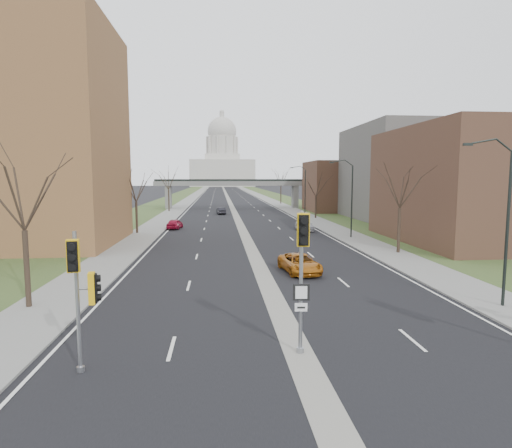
{
  "coord_description": "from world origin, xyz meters",
  "views": [
    {
      "loc": [
        -3.06,
        -14.69,
        6.83
      ],
      "look_at": [
        -0.73,
        11.99,
        3.9
      ],
      "focal_mm": 30.0,
      "sensor_mm": 36.0,
      "label": 1
    }
  ],
  "objects": [
    {
      "name": "median_strip",
      "position": [
        0.0,
        150.0,
        0.0
      ],
      "size": [
        1.2,
        600.0,
        0.02
      ],
      "primitive_type": "cube",
      "color": "gray",
      "rests_on": "ground"
    },
    {
      "name": "road_surface",
      "position": [
        0.0,
        150.0,
        0.01
      ],
      "size": [
        20.0,
        600.0,
        0.01
      ],
      "primitive_type": "cube",
      "color": "black",
      "rests_on": "ground"
    },
    {
      "name": "commercial_block_far",
      "position": [
        22.0,
        70.0,
        5.0
      ],
      "size": [
        14.0,
        14.0,
        10.0
      ],
      "primitive_type": "cube",
      "color": "brown",
      "rests_on": "ground"
    },
    {
      "name": "commercial_block_mid",
      "position": [
        28.0,
        52.0,
        7.5
      ],
      "size": [
        18.0,
        22.0,
        15.0
      ],
      "primitive_type": "cube",
      "color": "#5F5C57",
      "rests_on": "ground"
    },
    {
      "name": "capitol",
      "position": [
        0.0,
        320.0,
        18.6
      ],
      "size": [
        48.0,
        42.0,
        55.75
      ],
      "color": "beige",
      "rests_on": "ground"
    },
    {
      "name": "streetlight_far",
      "position": [
        10.99,
        58.0,
        6.95
      ],
      "size": [
        2.61,
        0.2,
        8.7
      ],
      "color": "black",
      "rests_on": "sidewalk_right"
    },
    {
      "name": "grass_verge_left",
      "position": [
        -18.0,
        150.0,
        0.05
      ],
      "size": [
        8.0,
        600.0,
        0.1
      ],
      "primitive_type": "cube",
      "color": "#2C4620",
      "rests_on": "ground"
    },
    {
      "name": "streetlight_mid",
      "position": [
        10.99,
        32.0,
        6.95
      ],
      "size": [
        2.61,
        0.2,
        8.7
      ],
      "color": "black",
      "rests_on": "sidewalk_right"
    },
    {
      "name": "car_right_near",
      "position": [
        2.72,
        15.18,
        0.67
      ],
      "size": [
        2.82,
        5.07,
        1.34
      ],
      "primitive_type": "imported",
      "rotation": [
        0.0,
        0.0,
        0.13
      ],
      "color": "#A95D12",
      "rests_on": "ground"
    },
    {
      "name": "grass_verge_right",
      "position": [
        18.0,
        150.0,
        0.05
      ],
      "size": [
        8.0,
        600.0,
        0.1
      ],
      "primitive_type": "cube",
      "color": "#2C4620",
      "rests_on": "ground"
    },
    {
      "name": "tree_right_c",
      "position": [
        13.0,
        95.0,
        7.04
      ],
      "size": [
        7.65,
        7.65,
        9.99
      ],
      "color": "#382B21",
      "rests_on": "sidewalk_right"
    },
    {
      "name": "tree_left_a",
      "position": [
        -13.0,
        8.0,
        6.64
      ],
      "size": [
        7.2,
        7.2,
        9.4
      ],
      "color": "#382B21",
      "rests_on": "sidewalk_left"
    },
    {
      "name": "signal_pole_left",
      "position": [
        -7.76,
        0.07,
        3.28
      ],
      "size": [
        0.85,
        1.01,
        5.01
      ],
      "rotation": [
        0.0,
        0.0,
        0.17
      ],
      "color": "gray",
      "rests_on": "ground"
    },
    {
      "name": "car_right_mid",
      "position": [
        7.94,
        39.42,
        0.67
      ],
      "size": [
        1.96,
        4.66,
        1.34
      ],
      "primitive_type": "imported",
      "rotation": [
        0.0,
        0.0,
        0.02
      ],
      "color": "#B4B5BD",
      "rests_on": "ground"
    },
    {
      "name": "car_left_far",
      "position": [
        -2.64,
        64.86,
        0.65
      ],
      "size": [
        1.85,
        4.07,
        1.3
      ],
      "primitive_type": "imported",
      "rotation": [
        0.0,
        0.0,
        3.27
      ],
      "color": "black",
      "rests_on": "ground"
    },
    {
      "name": "tree_right_b",
      "position": [
        13.0,
        55.0,
        5.82
      ],
      "size": [
        6.3,
        6.3,
        8.22
      ],
      "color": "#382B21",
      "rests_on": "sidewalk_right"
    },
    {
      "name": "commercial_block_near",
      "position": [
        24.0,
        28.0,
        6.0
      ],
      "size": [
        16.0,
        20.0,
        12.0
      ],
      "primitive_type": "cube",
      "color": "brown",
      "rests_on": "ground"
    },
    {
      "name": "pedestrian_bridge",
      "position": [
        0.0,
        80.0,
        4.84
      ],
      "size": [
        34.0,
        3.0,
        6.45
      ],
      "color": "slate",
      "rests_on": "ground"
    },
    {
      "name": "car_left_near",
      "position": [
        -8.92,
        42.63,
        0.67
      ],
      "size": [
        2.09,
        4.13,
        1.35
      ],
      "primitive_type": "imported",
      "rotation": [
        0.0,
        0.0,
        3.01
      ],
      "color": "maroon",
      "rests_on": "ground"
    },
    {
      "name": "tree_left_c",
      "position": [
        -13.0,
        72.0,
        7.04
      ],
      "size": [
        7.65,
        7.65,
        9.99
      ],
      "color": "#382B21",
      "rests_on": "sidewalk_left"
    },
    {
      "name": "tree_right_a",
      "position": [
        13.0,
        22.0,
        6.64
      ],
      "size": [
        7.2,
        7.2,
        9.4
      ],
      "color": "#382B21",
      "rests_on": "sidewalk_right"
    },
    {
      "name": "signal_pole_median",
      "position": [
        0.04,
        0.85,
        3.87
      ],
      "size": [
        0.64,
        0.91,
        5.56
      ],
      "rotation": [
        0.0,
        0.0,
        -0.08
      ],
      "color": "gray",
      "rests_on": "ground"
    },
    {
      "name": "tree_left_b",
      "position": [
        -13.0,
        38.0,
        6.23
      ],
      "size": [
        6.75,
        6.75,
        8.81
      ],
      "color": "#382B21",
      "rests_on": "sidewalk_left"
    },
    {
      "name": "streetlight_near",
      "position": [
        10.99,
        6.0,
        6.95
      ],
      "size": [
        2.61,
        0.2,
        8.7
      ],
      "color": "black",
      "rests_on": "sidewalk_right"
    },
    {
      "name": "ground",
      "position": [
        0.0,
        0.0,
        0.0
      ],
      "size": [
        700.0,
        700.0,
        0.0
      ],
      "primitive_type": "plane",
      "color": "black",
      "rests_on": "ground"
    },
    {
      "name": "sidewalk_right",
      "position": [
        12.0,
        150.0,
        0.06
      ],
      "size": [
        4.0,
        600.0,
        0.12
      ],
      "primitive_type": "cube",
      "color": "gray",
      "rests_on": "ground"
    },
    {
      "name": "sidewalk_left",
      "position": [
        -12.0,
        150.0,
        0.06
      ],
      "size": [
        4.0,
        600.0,
        0.12
      ],
      "primitive_type": "cube",
      "color": "gray",
      "rests_on": "ground"
    }
  ]
}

